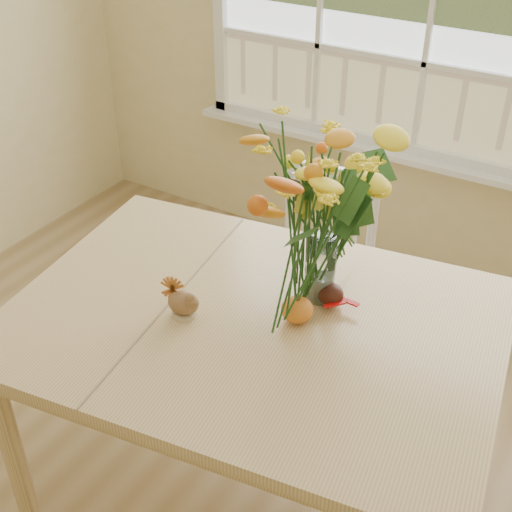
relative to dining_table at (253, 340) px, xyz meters
The scene contains 7 objects.
wall_back 1.79m from the dining_table, 92.73° to the left, with size 4.00×0.02×2.70m, color beige.
dining_table is the anchor object (origin of this frame).
windsor_chair 0.84m from the dining_table, 100.28° to the left, with size 0.48×0.46×0.90m.
flower_vase 0.49m from the dining_table, 58.48° to the left, with size 0.46×0.46×0.55m.
pumpkin 0.19m from the dining_table, 24.92° to the left, with size 0.10×0.10×0.08m, color #C76A17.
turkey_figurine 0.26m from the dining_table, 151.33° to the right, with size 0.12×0.10×0.12m.
dark_gourd 0.29m from the dining_table, 46.17° to the left, with size 0.13×0.09×0.07m.
Camera 1 is at (0.96, -0.84, 2.16)m, focal length 48.00 mm.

